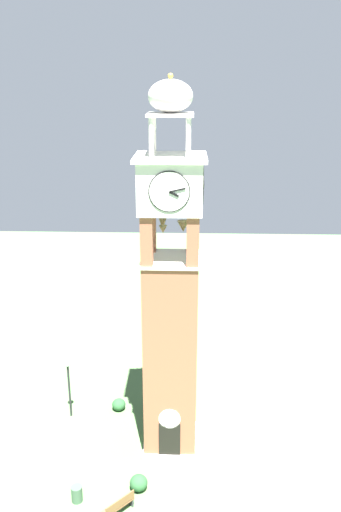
{
  "coord_description": "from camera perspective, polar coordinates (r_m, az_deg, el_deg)",
  "views": [
    {
      "loc": [
        0.83,
        -22.86,
        18.71
      ],
      "look_at": [
        0.0,
        0.0,
        10.77
      ],
      "focal_mm": 35.86,
      "sensor_mm": 36.0,
      "label": 1
    }
  ],
  "objects": [
    {
      "name": "ground",
      "position": [
        29.55,
        0.0,
        -20.13
      ],
      "size": [
        80.0,
        80.0,
        0.0
      ],
      "primitive_type": "plane",
      "color": "#476B3D"
    },
    {
      "name": "clock_tower",
      "position": [
        25.29,
        0.0,
        -6.07
      ],
      "size": [
        3.23,
        3.23,
        18.95
      ],
      "color": "#93543D",
      "rests_on": "ground"
    },
    {
      "name": "park_bench",
      "position": [
        25.78,
        -5.81,
        -25.97
      ],
      "size": [
        1.43,
        1.45,
        0.95
      ],
      "color": "brown",
      "rests_on": "ground"
    },
    {
      "name": "lamp_post",
      "position": [
        30.56,
        -11.31,
        -13.19
      ],
      "size": [
        0.36,
        0.36,
        3.66
      ],
      "color": "black",
      "rests_on": "ground"
    },
    {
      "name": "trash_bin",
      "position": [
        26.65,
        -10.4,
        -24.64
      ],
      "size": [
        0.52,
        0.52,
        0.8
      ],
      "primitive_type": "cylinder",
      "color": "#38513D",
      "rests_on": "ground"
    },
    {
      "name": "shrub_near_entry",
      "position": [
        31.47,
        -0.02,
        -16.19
      ],
      "size": [
        1.04,
        1.04,
        1.01
      ],
      "primitive_type": "ellipsoid",
      "color": "#234C28",
      "rests_on": "ground"
    },
    {
      "name": "shrub_left_of_tower",
      "position": [
        26.85,
        -3.58,
        -23.95
      ],
      "size": [
        0.85,
        0.85,
        0.77
      ],
      "primitive_type": "ellipsoid",
      "color": "#234C28",
      "rests_on": "ground"
    },
    {
      "name": "shrub_behind_bench",
      "position": [
        31.86,
        -5.79,
        -16.16
      ],
      "size": [
        0.79,
        0.79,
        0.69
      ],
      "primitive_type": "ellipsoid",
      "color": "#234C28",
      "rests_on": "ground"
    }
  ]
}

